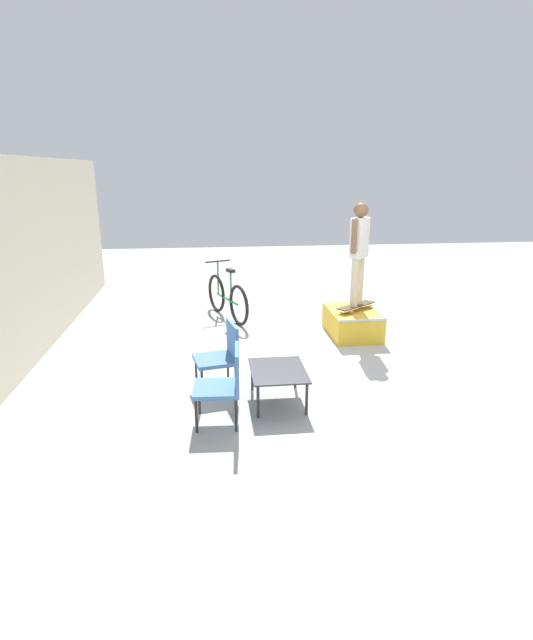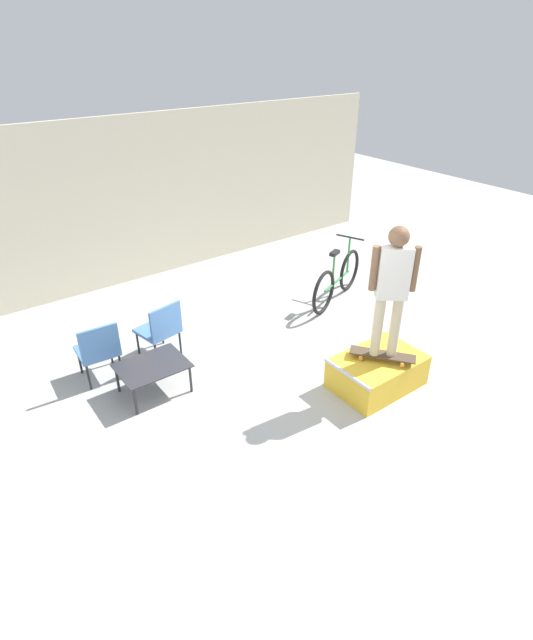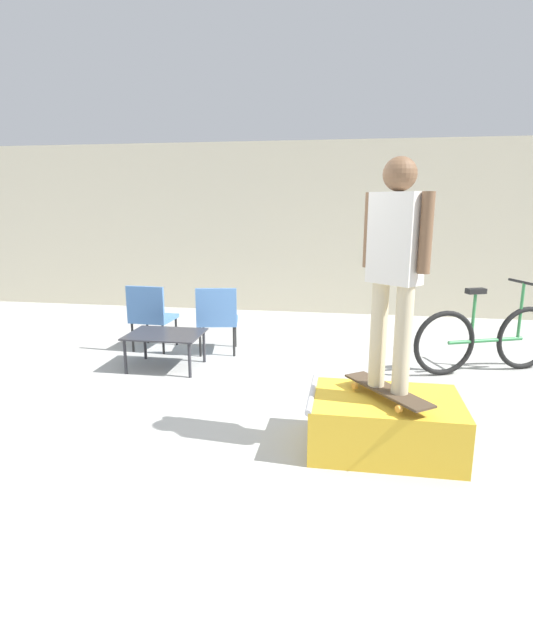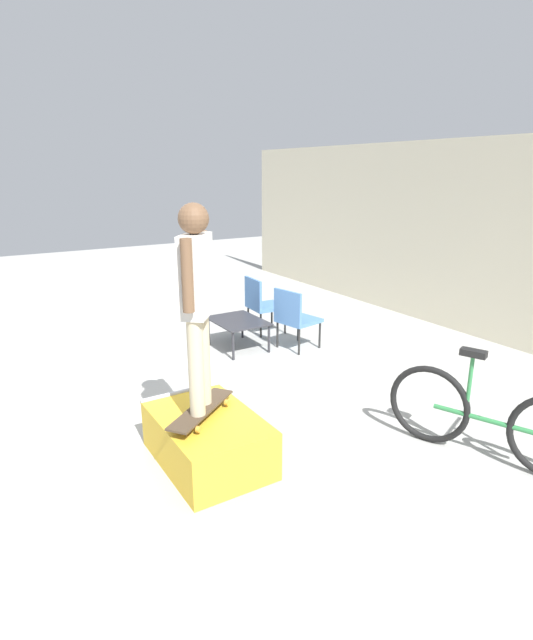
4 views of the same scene
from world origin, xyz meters
name	(u,v)px [view 1 (image 1 of 4)]	position (x,y,z in m)	size (l,w,h in m)	color
ground_plane	(344,367)	(0.00, 0.00, 0.00)	(24.00, 24.00, 0.00)	#A8A8A3
house_wall_back	(3,275)	(0.00, 4.59, 1.50)	(12.00, 0.06, 3.00)	beige
skate_ramp_box	(352,322)	(1.46, -0.54, 0.22)	(1.21, 0.81, 0.47)	gold
skateboard_on_ramp	(356,306)	(1.46, -0.59, 0.53)	(0.67, 0.80, 0.07)	#473828
person_skater	(359,246)	(1.46, -0.59, 1.57)	(0.46, 0.39, 1.75)	#C6B793
coffee_table	(278,373)	(-1.03, 1.13, 0.39)	(0.88, 0.68, 0.43)	#2D2D33
patio_chair_left	(224,382)	(-1.48, 1.81, 0.51)	(0.55, 0.55, 0.90)	black
patio_chair_right	(222,353)	(-0.56, 1.81, 0.51)	(0.61, 0.61, 0.90)	black
bicycle	(227,298)	(2.75, 1.61, 0.41)	(1.73, 0.77, 1.07)	black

